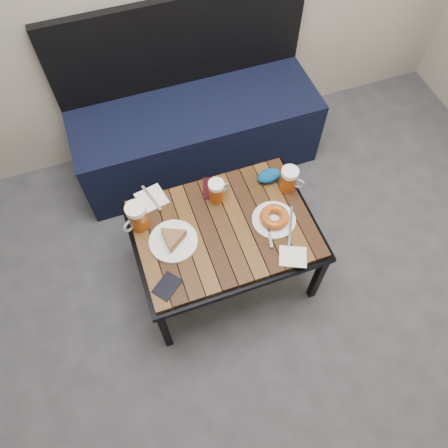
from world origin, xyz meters
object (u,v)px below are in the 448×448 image
object	(u,v)px
beer_mug_right	(289,180)
passport_navy	(167,286)
beer_mug_left	(137,217)
passport_burgundy	(212,188)
beer_mug_centre	(217,191)
knit_pouch	(269,176)
plate_pie	(173,239)
plate_bagel	(274,218)
bench	(195,127)
cafe_table	(224,232)

from	to	relation	value
beer_mug_right	passport_navy	world-z (taller)	beer_mug_right
beer_mug_left	passport_burgundy	distance (m)	0.40
beer_mug_centre	knit_pouch	world-z (taller)	beer_mug_centre
plate_pie	passport_navy	world-z (taller)	plate_pie
plate_bagel	passport_burgundy	xyz separation A→B (m)	(-0.21, 0.27, -0.02)
passport_burgundy	beer_mug_centre	bearing A→B (deg)	-70.63
beer_mug_left	knit_pouch	xyz separation A→B (m)	(0.66, 0.05, -0.05)
plate_bagel	passport_burgundy	distance (m)	0.34
passport_burgundy	knit_pouch	xyz separation A→B (m)	(0.28, -0.04, 0.02)
plate_pie	plate_bagel	bearing A→B (deg)	-5.72
bench	beer_mug_centre	bearing A→B (deg)	-97.45
plate_bagel	passport_burgundy	world-z (taller)	plate_bagel
plate_pie	passport_navy	bearing A→B (deg)	-113.26
knit_pouch	plate_pie	bearing A→B (deg)	-161.00
beer_mug_left	beer_mug_right	xyz separation A→B (m)	(0.72, -0.03, -0.01)
beer_mug_centre	beer_mug_right	xyz separation A→B (m)	(0.34, -0.06, 0.01)
cafe_table	plate_pie	size ratio (longest dim) A/B	3.86
plate_pie	knit_pouch	world-z (taller)	plate_pie
cafe_table	passport_burgundy	size ratio (longest dim) A/B	6.71
bench	beer_mug_right	world-z (taller)	bench
passport_navy	passport_burgundy	world-z (taller)	same
beer_mug_centre	beer_mug_right	bearing A→B (deg)	-26.94
bench	passport_burgundy	size ratio (longest dim) A/B	11.19
beer_mug_right	passport_navy	bearing A→B (deg)	-118.60
bench	passport_navy	xyz separation A→B (m)	(-0.43, -1.01, 0.20)
plate_bagel	passport_navy	bearing A→B (deg)	-164.76
cafe_table	beer_mug_centre	world-z (taller)	beer_mug_centre
beer_mug_left	plate_bagel	xyz separation A→B (m)	(0.59, -0.18, -0.05)
beer_mug_right	passport_burgundy	distance (m)	0.37
bench	plate_bagel	xyz separation A→B (m)	(0.12, -0.86, 0.22)
passport_navy	knit_pouch	distance (m)	0.73
bench	plate_pie	world-z (taller)	bench
beer_mug_centre	plate_bagel	world-z (taller)	beer_mug_centre
beer_mug_centre	beer_mug_right	size ratio (longest dim) A/B	0.91
bench	beer_mug_centre	world-z (taller)	bench
plate_pie	passport_navy	distance (m)	0.21
beer_mug_centre	passport_navy	size ratio (longest dim) A/B	1.04
beer_mug_left	knit_pouch	distance (m)	0.66
cafe_table	plate_bagel	distance (m)	0.24
cafe_table	beer_mug_left	distance (m)	0.40
cafe_table	passport_navy	xyz separation A→B (m)	(-0.32, -0.19, 0.05)
knit_pouch	beer_mug_right	bearing A→B (deg)	-49.81
bench	cafe_table	distance (m)	0.84
cafe_table	passport_navy	world-z (taller)	passport_navy
beer_mug_centre	beer_mug_left	bearing A→B (deg)	166.06
beer_mug_left	passport_navy	distance (m)	0.34
beer_mug_right	knit_pouch	world-z (taller)	beer_mug_right
beer_mug_left	plate_pie	distance (m)	0.19
cafe_table	passport_burgundy	distance (m)	0.23
beer_mug_right	passport_navy	xyz separation A→B (m)	(-0.68, -0.30, -0.06)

